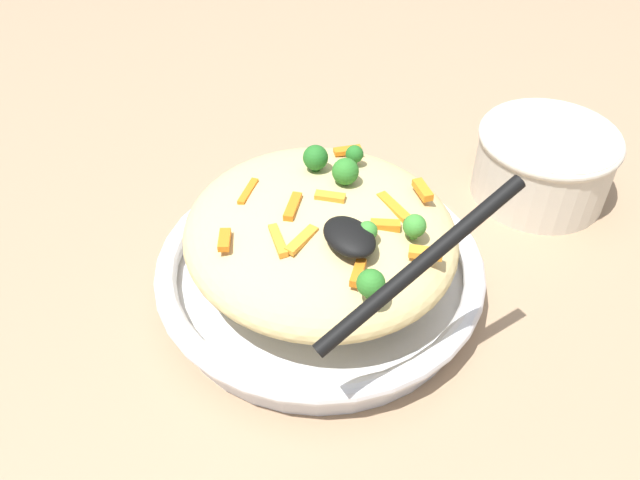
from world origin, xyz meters
name	(u,v)px	position (x,y,z in m)	size (l,w,h in m)	color
ground_plane	(320,290)	(0.00, 0.00, 0.00)	(2.40, 2.40, 0.00)	#9E7F60
serving_bowl	(320,272)	(0.00, 0.00, 0.03)	(0.33, 0.33, 0.05)	silver
pasta_mound	(320,233)	(0.00, 0.00, 0.08)	(0.28, 0.26, 0.08)	#D1BA7A
carrot_piece_0	(248,192)	(-0.06, -0.05, 0.11)	(0.04, 0.01, 0.01)	orange
carrot_piece_1	(348,150)	(-0.06, 0.08, 0.11)	(0.03, 0.01, 0.01)	orange
carrot_piece_2	(278,241)	(0.02, -0.06, 0.12)	(0.04, 0.01, 0.01)	orange
carrot_piece_3	(426,253)	(0.10, 0.04, 0.11)	(0.03, 0.01, 0.01)	orange
carrot_piece_4	(327,194)	(0.00, 0.01, 0.12)	(0.03, 0.01, 0.01)	orange
carrot_piece_5	(423,190)	(0.03, 0.10, 0.12)	(0.03, 0.01, 0.01)	orange
carrot_piece_6	(224,240)	(-0.01, -0.10, 0.11)	(0.03, 0.01, 0.01)	orange
carrot_piece_7	(385,225)	(0.06, 0.03, 0.12)	(0.03, 0.01, 0.01)	orange
carrot_piece_8	(394,207)	(0.04, 0.06, 0.11)	(0.04, 0.01, 0.01)	orange
carrot_piece_9	(358,272)	(0.09, -0.02, 0.11)	(0.03, 0.01, 0.01)	orange
carrot_piece_10	(302,240)	(0.03, -0.04, 0.12)	(0.04, 0.01, 0.01)	orange
carrot_piece_11	(293,207)	(-0.01, -0.03, 0.12)	(0.04, 0.01, 0.01)	orange
broccoli_floret_0	(415,226)	(0.08, 0.05, 0.12)	(0.02, 0.02, 0.02)	#377928
broccoli_floret_1	(316,158)	(-0.05, 0.03, 0.13)	(0.03, 0.03, 0.03)	#205B1C
broccoli_floret_2	(345,172)	(-0.01, 0.04, 0.13)	(0.03, 0.03, 0.03)	#296820
broccoli_floret_3	(354,154)	(-0.04, 0.07, 0.12)	(0.02, 0.02, 0.02)	#205B1C
broccoli_floret_4	(368,231)	(0.06, 0.01, 0.13)	(0.02, 0.02, 0.02)	#377928
broccoli_floret_5	(371,284)	(0.12, -0.03, 0.13)	(0.02, 0.02, 0.03)	#296820
serving_spoon	(376,247)	(0.10, -0.01, 0.14)	(0.13, 0.19, 0.10)	black
companion_bowl	(544,161)	(0.01, 0.32, 0.05)	(0.17, 0.17, 0.09)	beige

